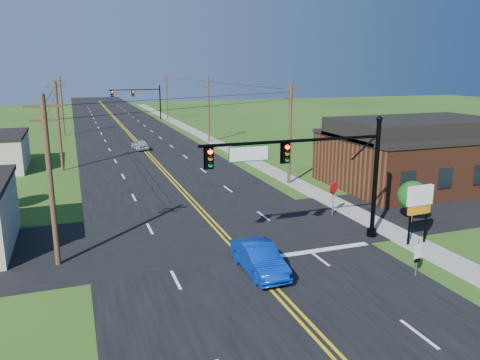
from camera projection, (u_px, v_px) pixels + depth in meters
name	position (u px, v px, depth m)	size (l,w,h in m)	color
ground	(304.00, 328.00, 18.93)	(260.00, 260.00, 0.00)	#254D16
road_main	(137.00, 143.00, 64.68)	(16.00, 220.00, 0.04)	black
road_cross	(218.00, 232.00, 29.90)	(70.00, 10.00, 0.04)	black
sidewalk	(232.00, 151.00, 58.97)	(2.00, 160.00, 0.08)	gray
signal_mast_main	(310.00, 167.00, 26.56)	(11.30, 0.60, 7.48)	black
signal_mast_far	(138.00, 97.00, 92.52)	(10.98, 0.60, 7.48)	black
brick_building	(413.00, 159.00, 41.41)	(14.20, 11.20, 4.70)	#522717
utility_pole_left_a	(50.00, 179.00, 23.85)	(1.80, 0.28, 9.00)	#3B2E1B
utility_pole_left_b	(59.00, 124.00, 46.73)	(1.80, 0.28, 9.00)	#3B2E1B
utility_pole_left_c	(62.00, 105.00, 71.44)	(1.80, 0.28, 9.00)	#3B2E1B
utility_pole_right_a	(290.00, 132.00, 41.17)	(1.80, 0.28, 9.00)	#3B2E1B
utility_pole_right_b	(209.00, 108.00, 64.96)	(1.80, 0.28, 9.00)	#3B2E1B
utility_pole_right_c	(167.00, 96.00, 92.41)	(1.80, 0.28, 9.00)	#3B2E1B
tree_right_back	(328.00, 145.00, 47.36)	(3.00, 3.00, 4.10)	#3B2E1B
shrub_corner	(413.00, 196.00, 31.45)	(2.00, 2.00, 2.86)	#3B2E1B
blue_car	(259.00, 259.00, 23.82)	(1.60, 4.59, 1.51)	#082FAE
distant_car	(140.00, 145.00, 59.58)	(1.53, 3.80, 1.30)	silver
route_sign	(418.00, 255.00, 23.30)	(0.50, 0.12, 2.01)	slate
stop_sign	(333.00, 192.00, 32.83)	(0.84, 0.34, 2.46)	slate
pylon_sign	(420.00, 202.00, 27.22)	(1.77, 0.37, 3.61)	black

